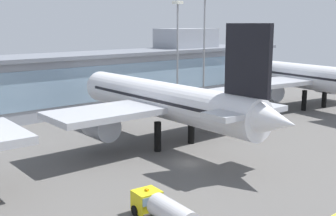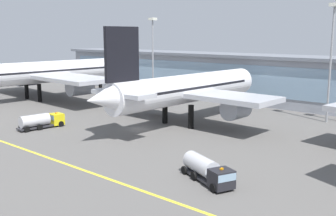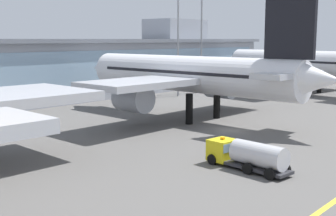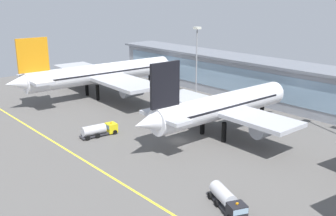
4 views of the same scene
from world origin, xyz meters
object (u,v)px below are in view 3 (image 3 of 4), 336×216
airliner_far_right (302,63)px  baggage_tug_near (245,154)px  apron_light_mast_centre (178,25)px  apron_light_mast_west (202,23)px  airliner_near_right (190,75)px

airliner_far_right → baggage_tug_near: bearing=119.4°
airliner_far_right → apron_light_mast_centre: (-23.93, 18.38, 8.76)m
apron_light_mast_west → apron_light_mast_centre: size_ratio=1.06×
airliner_near_right → apron_light_mast_centre: bearing=-44.9°
baggage_tug_near → apron_light_mast_centre: bearing=-37.5°
airliner_near_right → airliner_far_right: size_ratio=1.02×
airliner_far_right → apron_light_mast_centre: size_ratio=2.00×
airliner_near_right → apron_light_mast_centre: apron_light_mast_centre is taller
baggage_tug_near → apron_light_mast_centre: apron_light_mast_centre is taller
baggage_tug_near → apron_light_mast_west: bearing=-43.1°
airliner_near_right → baggage_tug_near: bearing=141.2°
baggage_tug_near → airliner_far_right: bearing=-63.5°
airliner_near_right → apron_light_mast_centre: 30.67m
apron_light_mast_west → apron_light_mast_centre: bearing=179.5°
baggage_tug_near → apron_light_mast_centre: 59.91m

